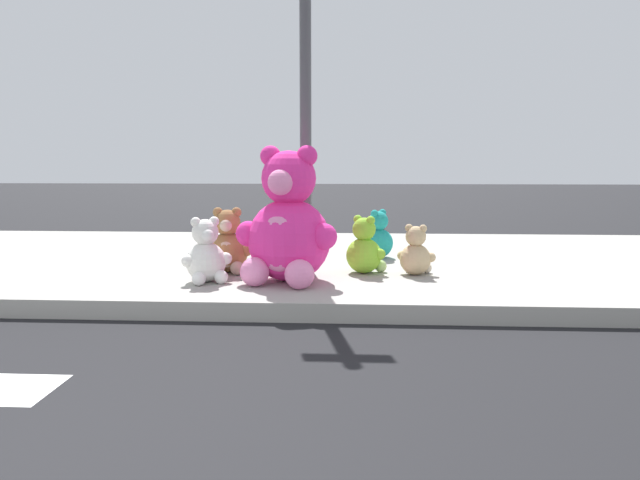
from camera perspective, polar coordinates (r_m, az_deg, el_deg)
sidewalk at (r=6.82m, az=-9.18°, el=-2.12°), size 28.00×4.40×0.15m
sign_pole at (r=5.82m, az=-1.38°, el=13.86°), size 0.56×0.11×3.20m
plush_pink_large at (r=5.24m, az=-3.09°, el=1.15°), size 0.90×0.84×1.19m
plush_lime at (r=5.70m, az=4.29°, el=-0.94°), size 0.39×0.39×0.55m
plush_white at (r=5.34m, az=-10.74°, el=-1.52°), size 0.41×0.41×0.57m
plush_teal at (r=6.60m, az=5.43°, el=0.15°), size 0.38×0.37×0.53m
plush_tan at (r=5.67m, az=9.07°, el=-1.36°), size 0.35×0.34×0.47m
plush_brown at (r=5.76m, az=-8.76°, el=-0.62°), size 0.48×0.42×0.62m
plush_lavender at (r=6.23m, az=-8.68°, el=-0.56°), size 0.33×0.34×0.47m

